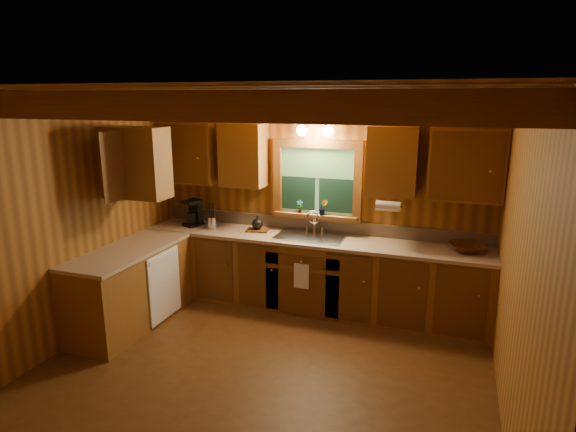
% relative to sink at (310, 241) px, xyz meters
% --- Properties ---
extents(room, '(4.20, 4.20, 4.20)m').
position_rel_sink_xyz_m(room, '(0.00, -1.60, 0.44)').
color(room, '#523013').
rests_on(room, ground).
extents(ceiling_beams, '(4.20, 2.54, 0.18)m').
position_rel_sink_xyz_m(ceiling_beams, '(0.00, -1.60, 1.63)').
color(ceiling_beams, brown).
rests_on(ceiling_beams, room).
extents(base_cabinets, '(4.20, 2.22, 0.86)m').
position_rel_sink_xyz_m(base_cabinets, '(-0.49, -0.32, -0.43)').
color(base_cabinets, brown).
rests_on(base_cabinets, ground).
extents(countertop, '(4.20, 2.24, 0.04)m').
position_rel_sink_xyz_m(countertop, '(-0.48, -0.31, 0.02)').
color(countertop, tan).
rests_on(countertop, base_cabinets).
extents(backsplash, '(4.20, 0.02, 0.16)m').
position_rel_sink_xyz_m(backsplash, '(0.00, 0.28, 0.12)').
color(backsplash, tan).
rests_on(backsplash, room).
extents(dishwasher_panel, '(0.02, 0.60, 0.80)m').
position_rel_sink_xyz_m(dishwasher_panel, '(-1.47, -0.92, -0.43)').
color(dishwasher_panel, white).
rests_on(dishwasher_panel, base_cabinets).
extents(upper_cabinets, '(4.19, 1.77, 0.78)m').
position_rel_sink_xyz_m(upper_cabinets, '(-0.56, -0.18, 0.98)').
color(upper_cabinets, brown).
rests_on(upper_cabinets, room).
extents(window, '(1.12, 0.08, 1.00)m').
position_rel_sink_xyz_m(window, '(0.00, 0.26, 0.67)').
color(window, brown).
rests_on(window, room).
extents(window_sill, '(1.06, 0.14, 0.04)m').
position_rel_sink_xyz_m(window_sill, '(0.00, 0.22, 0.26)').
color(window_sill, brown).
rests_on(window_sill, room).
extents(wall_sconce, '(0.45, 0.21, 0.17)m').
position_rel_sink_xyz_m(wall_sconce, '(0.00, 0.14, 1.31)').
color(wall_sconce, black).
rests_on(wall_sconce, room).
extents(paper_towel_roll, '(0.27, 0.11, 0.11)m').
position_rel_sink_xyz_m(paper_towel_roll, '(0.92, -0.07, 0.51)').
color(paper_towel_roll, white).
rests_on(paper_towel_roll, upper_cabinets).
extents(dish_towel, '(0.18, 0.01, 0.30)m').
position_rel_sink_xyz_m(dish_towel, '(0.00, -0.34, -0.34)').
color(dish_towel, white).
rests_on(dish_towel, base_cabinets).
extents(sink, '(0.82, 0.48, 0.43)m').
position_rel_sink_xyz_m(sink, '(0.00, 0.00, 0.00)').
color(sink, silver).
rests_on(sink, countertop).
extents(coffee_maker, '(0.19, 0.25, 0.34)m').
position_rel_sink_xyz_m(coffee_maker, '(-1.61, 0.04, 0.21)').
color(coffee_maker, black).
rests_on(coffee_maker, countertop).
extents(utensil_crock, '(0.12, 0.12, 0.33)m').
position_rel_sink_xyz_m(utensil_crock, '(-1.31, -0.03, 0.13)').
color(utensil_crock, silver).
rests_on(utensil_crock, countertop).
extents(cutting_board, '(0.30, 0.24, 0.02)m').
position_rel_sink_xyz_m(cutting_board, '(-0.71, 0.04, 0.06)').
color(cutting_board, '#573112').
rests_on(cutting_board, countertop).
extents(teakettle, '(0.14, 0.14, 0.17)m').
position_rel_sink_xyz_m(teakettle, '(-0.71, 0.04, 0.14)').
color(teakettle, black).
rests_on(teakettle, cutting_board).
extents(wicker_basket, '(0.44, 0.44, 0.09)m').
position_rel_sink_xyz_m(wicker_basket, '(1.78, 0.03, 0.09)').
color(wicker_basket, '#48230C').
rests_on(wicker_basket, countertop).
extents(potted_plant_left, '(0.09, 0.06, 0.16)m').
position_rel_sink_xyz_m(potted_plant_left, '(-0.20, 0.21, 0.36)').
color(potted_plant_left, '#573112').
rests_on(potted_plant_left, window_sill).
extents(potted_plant_right, '(0.12, 0.11, 0.20)m').
position_rel_sink_xyz_m(potted_plant_right, '(0.10, 0.19, 0.38)').
color(potted_plant_right, '#573112').
rests_on(potted_plant_right, window_sill).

